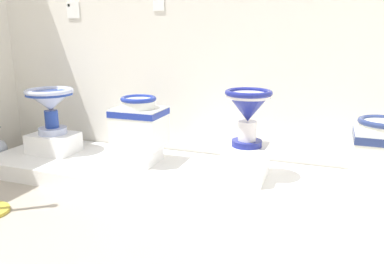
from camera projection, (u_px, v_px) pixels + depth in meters
display_platform at (191, 178)px, 3.04m from camera, size 3.59×0.87×0.13m
plinth_block_leftmost at (54, 143)px, 3.45m from camera, size 0.40×0.32×0.18m
antique_toilet_leftmost at (50, 102)px, 3.36m from camera, size 0.42×0.42×0.41m
plinth_block_rightmost at (140, 154)px, 3.19m from camera, size 0.28×0.32×0.15m
antique_toilet_rightmost at (139, 121)px, 3.12m from camera, size 0.40×0.33×0.41m
plinth_block_central_ornate at (246, 163)px, 2.81m from camera, size 0.29×0.36×0.26m
antique_toilet_central_ornate at (248, 108)px, 2.70m from camera, size 0.34×0.34×0.41m
plinth_block_slender_white at (376, 190)px, 2.50m from camera, size 0.34×0.33×0.11m
antique_toilet_slender_white at (381, 149)px, 2.43m from camera, size 0.35×0.33×0.42m
info_placard_first at (73, 10)px, 3.57m from camera, size 0.14×0.01×0.15m
info_placard_second at (158, 3)px, 3.26m from camera, size 0.11×0.01×0.13m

